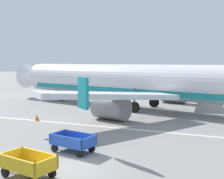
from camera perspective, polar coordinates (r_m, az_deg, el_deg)
The scene contains 6 objects.
ground_plane at distance 15.51m, azimuth -9.12°, elevation -14.60°, with size 220.00×220.00×0.00m, color gray.
apron_stripe at distance 23.24m, azimuth 2.37°, elevation -7.70°, with size 120.00×0.36×0.01m, color silver.
airplane at distance 32.80m, azimuth 4.27°, elevation 1.54°, with size 37.23×30.15×11.34m.
baggage_cart_second_in_row at distance 14.30m, azimuth -16.19°, elevation -13.96°, with size 3.63×1.87×1.07m.
baggage_cart_third_in_row at distance 17.48m, azimuth -7.72°, elevation -10.18°, with size 3.63×1.82×1.07m.
traffic_cone_near_plane at distance 27.17m, azimuth -14.55°, elevation -5.35°, with size 0.43×0.43×0.56m, color orange.
Camera 1 is at (7.59, -12.43, 5.31)m, focal length 46.49 mm.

